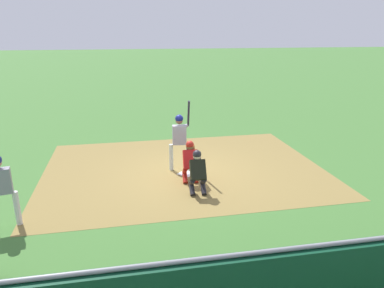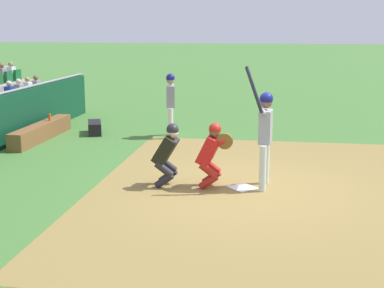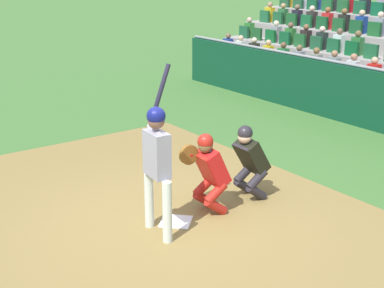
% 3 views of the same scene
% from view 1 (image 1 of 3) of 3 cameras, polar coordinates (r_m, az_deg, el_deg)
% --- Properties ---
extents(ground_plane, '(160.00, 160.00, 0.00)m').
position_cam_1_polar(ground_plane, '(11.41, -0.89, -4.79)').
color(ground_plane, '#427332').
extents(infield_dirt_patch, '(9.03, 6.75, 0.01)m').
position_cam_1_polar(infield_dirt_patch, '(11.86, -1.31, -3.87)').
color(infield_dirt_patch, olive).
rests_on(infield_dirt_patch, ground_plane).
extents(home_plate_marker, '(0.62, 0.62, 0.02)m').
position_cam_1_polar(home_plate_marker, '(11.40, -0.89, -4.72)').
color(home_plate_marker, white).
rests_on(home_plate_marker, infield_dirt_patch).
extents(batter_at_plate, '(0.68, 0.53, 2.34)m').
position_cam_1_polar(batter_at_plate, '(11.36, -1.96, 1.30)').
color(batter_at_plate, silver).
rests_on(batter_at_plate, ground_plane).
extents(catcher_crouching, '(0.48, 0.71, 1.28)m').
position_cam_1_polar(catcher_crouching, '(10.60, -0.25, -2.44)').
color(catcher_crouching, '#AF2117').
rests_on(catcher_crouching, ground_plane).
extents(home_plate_umpire, '(0.47, 0.51, 1.26)m').
position_cam_1_polar(home_plate_umpire, '(9.84, 0.89, -4.24)').
color(home_plate_umpire, '#27242B').
rests_on(home_plate_umpire, ground_plane).
extents(on_deck_batter, '(0.66, 0.31, 1.76)m').
position_cam_1_polar(on_deck_batter, '(9.13, -28.25, -5.62)').
color(on_deck_batter, silver).
rests_on(on_deck_batter, ground_plane).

